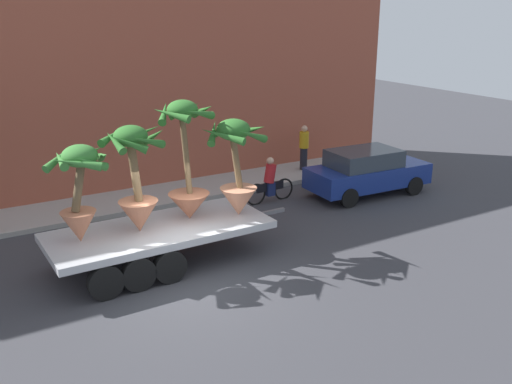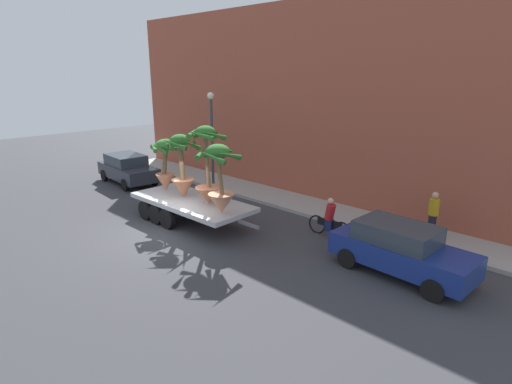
# 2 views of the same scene
# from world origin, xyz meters

# --- Properties ---
(ground_plane) EXTENTS (60.00, 60.00, 0.00)m
(ground_plane) POSITION_xyz_m (0.00, 0.00, 0.00)
(ground_plane) COLOR #38383D
(sidewalk) EXTENTS (24.00, 2.20, 0.15)m
(sidewalk) POSITION_xyz_m (0.00, 6.10, 0.07)
(sidewalk) COLOR #A39E99
(sidewalk) RESTS_ON ground
(building_facade) EXTENTS (24.00, 1.20, 9.11)m
(building_facade) POSITION_xyz_m (0.00, 7.80, 4.55)
(building_facade) COLOR #9E4C38
(building_facade) RESTS_ON ground
(flatbed_trailer) EXTENTS (6.46, 2.42, 0.98)m
(flatbed_trailer) POSITION_xyz_m (-0.45, 1.24, 0.76)
(flatbed_trailer) COLOR #B7BABF
(flatbed_trailer) RESTS_ON ground
(potted_palm_rear) EXTENTS (1.61, 1.66, 2.61)m
(potted_palm_rear) POSITION_xyz_m (-0.72, 1.23, 2.23)
(potted_palm_rear) COLOR #C17251
(potted_palm_rear) RESTS_ON flatbed_trailer
(potted_palm_middle) EXTENTS (1.49, 1.60, 2.28)m
(potted_palm_middle) POSITION_xyz_m (-2.02, 1.31, 2.22)
(potted_palm_middle) COLOR #C17251
(potted_palm_middle) RESTS_ON flatbed_trailer
(potted_palm_front) EXTENTS (1.69, 1.63, 2.54)m
(potted_palm_front) POSITION_xyz_m (1.85, 0.99, 2.24)
(potted_palm_front) COLOR tan
(potted_palm_front) RESTS_ON flatbed_trailer
(potted_palm_extra) EXTENTS (1.53, 1.45, 3.05)m
(potted_palm_extra) POSITION_xyz_m (0.67, 1.40, 2.26)
(potted_palm_extra) COLOR #B26647
(potted_palm_extra) RESTS_ON flatbed_trailer
(cyclist) EXTENTS (1.84, 0.35, 1.54)m
(cyclist) POSITION_xyz_m (4.69, 3.89, 0.67)
(cyclist) COLOR black
(cyclist) RESTS_ON ground
(parked_car) EXTENTS (4.29, 1.97, 1.58)m
(parked_car) POSITION_xyz_m (7.91, 2.86, 0.83)
(parked_car) COLOR navy
(parked_car) RESTS_ON ground
(trailing_car) EXTENTS (4.28, 2.13, 1.58)m
(trailing_car) POSITION_xyz_m (-7.79, 2.67, 0.83)
(trailing_car) COLOR #2D333D
(trailing_car) RESTS_ON ground
(pedestrian_near_gate) EXTENTS (0.36, 0.36, 1.71)m
(pedestrian_near_gate) POSITION_xyz_m (7.60, 6.11, 1.04)
(pedestrian_near_gate) COLOR black
(pedestrian_near_gate) RESTS_ON sidewalk
(street_lamp) EXTENTS (0.36, 0.36, 4.83)m
(street_lamp) POSITION_xyz_m (-3.63, 5.30, 3.23)
(street_lamp) COLOR #383D42
(street_lamp) RESTS_ON sidewalk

